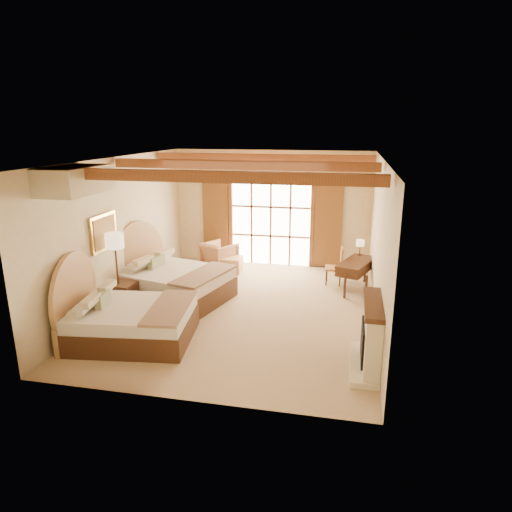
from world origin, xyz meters
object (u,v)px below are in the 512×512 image
(bed_near, at_px, (123,317))
(armchair, at_px, (219,256))
(nightstand, at_px, (123,297))
(desk, at_px, (356,274))
(bed_far, at_px, (169,280))

(bed_near, xyz_separation_m, armchair, (0.52, 4.54, -0.06))
(bed_near, distance_m, nightstand, 1.37)
(bed_near, relative_size, nightstand, 3.68)
(nightstand, height_order, armchair, armchair)
(armchair, relative_size, desk, 0.57)
(armchair, distance_m, desk, 3.81)
(nightstand, xyz_separation_m, armchair, (1.16, 3.34, 0.05))
(bed_far, height_order, armchair, bed_far)
(bed_near, xyz_separation_m, desk, (4.21, 3.60, -0.05))
(bed_near, height_order, nightstand, bed_near)
(bed_near, relative_size, desk, 1.65)
(armchair, bearing_deg, bed_near, 113.52)
(bed_near, bearing_deg, desk, 33.26)
(bed_near, xyz_separation_m, bed_far, (0.03, 2.13, 0.02))
(bed_far, height_order, desk, bed_far)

